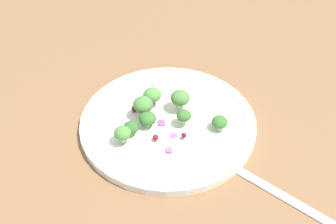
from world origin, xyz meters
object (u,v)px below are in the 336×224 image
Objects in this scene: broccoli_floret_0 at (147,119)px; broccoli_floret_2 at (123,133)px; plate at (168,121)px; broccoli_floret_1 at (220,122)px; fork at (260,182)px.

broccoli_floret_0 is 1.06× the size of broccoli_floret_2.
plate is 7.79cm from broccoli_floret_1.
fork is at bearing 6.67° from broccoli_floret_1.
broccoli_floret_1 is at bearing 65.87° from broccoli_floret_0.
plate is 10.25× the size of broccoli_floret_0.
plate reaches higher than fork.
broccoli_floret_2 is 0.14× the size of fork.
plate is at bearing 106.00° from broccoli_floret_2.
plate is 11.25× the size of broccoli_floret_1.
broccoli_floret_0 is at bearing -114.13° from broccoli_floret_1.
broccoli_floret_1 is at bearing -173.33° from fork.
broccoli_floret_1 is 0.97× the size of broccoli_floret_2.
broccoli_floret_1 reaches higher than plate.
fork is at bearing 36.88° from broccoli_floret_0.
broccoli_floret_1 is at bearing 79.90° from broccoli_floret_2.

